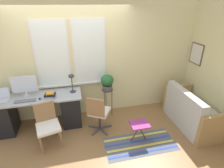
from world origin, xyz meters
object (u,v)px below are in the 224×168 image
at_px(desk_lamp, 72,79).
at_px(potted_plant, 107,82).
at_px(monitor, 24,85).
at_px(desk_chair_wooden, 47,124).
at_px(book_stack, 50,95).
at_px(mouse, 40,99).
at_px(keyboard, 25,101).
at_px(plant_stand, 107,93).
at_px(office_chair_swivel, 98,112).
at_px(laptop, 0,98).
at_px(couch_loveseat, 191,113).
at_px(folding_stool, 139,125).

height_order(desk_lamp, potted_plant, desk_lamp).
bearing_deg(monitor, desk_chair_wooden, -56.39).
bearing_deg(book_stack, monitor, 159.71).
distance_m(mouse, desk_lamp, 0.75).
height_order(keyboard, plant_stand, keyboard).
relative_size(keyboard, book_stack, 1.78).
relative_size(keyboard, plant_stand, 0.55).
height_order(office_chair_swivel, potted_plant, potted_plant).
bearing_deg(desk_chair_wooden, book_stack, 68.68).
bearing_deg(laptop, monitor, 9.95).
xyz_separation_m(monitor, office_chair_swivel, (1.42, -0.52, -0.53)).
bearing_deg(potted_plant, mouse, -171.68).
xyz_separation_m(laptop, monitor, (0.48, 0.08, 0.19)).
bearing_deg(laptop, couch_loveseat, -9.77).
distance_m(book_stack, couch_loveseat, 3.09).
relative_size(laptop, couch_loveseat, 0.25).
height_order(desk_lamp, plant_stand, desk_lamp).
distance_m(book_stack, office_chair_swivel, 1.05).
relative_size(desk_chair_wooden, folding_stool, 1.98).
relative_size(laptop, book_stack, 1.55).
bearing_deg(couch_loveseat, potted_plant, 66.87).
bearing_deg(keyboard, monitor, 93.96).
bearing_deg(laptop, book_stack, -5.66).
xyz_separation_m(monitor, folding_stool, (2.15, -0.99, -0.64)).
bearing_deg(couch_loveseat, mouse, 80.40).
xyz_separation_m(mouse, potted_plant, (1.43, 0.21, 0.14)).
distance_m(desk_lamp, couch_loveseat, 2.74).
bearing_deg(folding_stool, desk_chair_wooden, 168.44).
distance_m(monitor, desk_lamp, 0.95).
relative_size(monitor, couch_loveseat, 0.36).
height_order(mouse, couch_loveseat, couch_loveseat).
bearing_deg(plant_stand, potted_plant, -123.69).
bearing_deg(desk_lamp, desk_chair_wooden, -131.56).
bearing_deg(book_stack, desk_chair_wooden, -97.81).
relative_size(desk_chair_wooden, potted_plant, 2.34).
bearing_deg(folding_stool, book_stack, 154.12).
bearing_deg(potted_plant, desk_chair_wooden, -154.51).
bearing_deg(desk_lamp, couch_loveseat, -15.96).
distance_m(office_chair_swivel, plant_stand, 0.61).
height_order(book_stack, folding_stool, book_stack).
distance_m(keyboard, mouse, 0.27).
distance_m(potted_plant, folding_stool, 1.20).
height_order(plant_stand, folding_stool, plant_stand).
bearing_deg(keyboard, laptop, 162.42).
distance_m(couch_loveseat, folding_stool, 1.34).
distance_m(laptop, potted_plant, 2.20).
bearing_deg(book_stack, folding_stool, -25.88).
xyz_separation_m(laptop, couch_loveseat, (3.95, -0.68, -0.51)).
bearing_deg(office_chair_swivel, folding_stool, 176.94).
relative_size(book_stack, potted_plant, 0.63).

